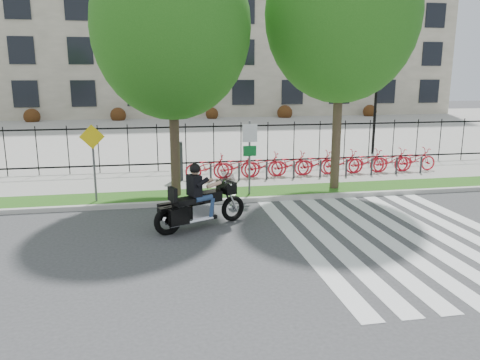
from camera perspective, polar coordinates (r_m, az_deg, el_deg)
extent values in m
plane|color=#363739|center=(11.53, -3.12, -8.40)|extent=(120.00, 120.00, 0.00)
cube|color=#B1AEA6|center=(15.38, -5.14, -2.72)|extent=(60.00, 0.20, 0.15)
cube|color=#1F4D13|center=(16.20, -5.43, -1.93)|extent=(60.00, 1.50, 0.15)
cube|color=gray|center=(18.62, -6.14, -0.03)|extent=(60.00, 3.50, 0.15)
cube|color=gray|center=(35.93, -8.41, 5.98)|extent=(80.00, 34.00, 0.10)
cube|color=gray|center=(56.00, -9.66, 18.48)|extent=(60.00, 20.00, 20.00)
cylinder|color=black|center=(25.45, 16.09, 7.34)|extent=(0.14, 0.14, 4.00)
cylinder|color=black|center=(25.36, 16.36, 11.61)|extent=(0.06, 0.70, 0.70)
sphere|color=white|center=(25.21, 15.65, 11.88)|extent=(0.36, 0.36, 0.36)
sphere|color=white|center=(25.52, 17.09, 11.80)|extent=(0.36, 0.36, 0.36)
cylinder|color=#37281E|center=(15.77, -7.98, 5.18)|extent=(0.32, 0.32, 3.94)
ellipsoid|color=#1E5F15|center=(15.71, -8.39, 17.91)|extent=(5.07, 5.07, 5.83)
cylinder|color=#37281E|center=(16.98, 11.72, 6.45)|extent=(0.32, 0.32, 4.46)
ellipsoid|color=#1E5F15|center=(17.01, 12.32, 19.24)|extent=(5.20, 5.20, 5.98)
cube|color=#2D2D33|center=(18.19, -7.56, 2.28)|extent=(0.35, 0.25, 1.50)
imported|color=red|center=(18.33, -3.79, 1.63)|extent=(1.87, 0.65, 0.98)
cylinder|color=#2D2D33|center=(17.88, -3.59, 0.88)|extent=(0.08, 0.08, 0.70)
imported|color=red|center=(18.49, -0.40, 1.75)|extent=(1.87, 0.65, 0.98)
cylinder|color=#2D2D33|center=(18.04, -0.12, 1.02)|extent=(0.08, 0.08, 0.70)
imported|color=red|center=(18.72, 2.92, 1.87)|extent=(1.87, 0.65, 0.98)
cylinder|color=#2D2D33|center=(18.27, 3.28, 1.14)|extent=(0.08, 0.08, 0.70)
imported|color=red|center=(19.00, 6.15, 1.97)|extent=(1.87, 0.65, 0.98)
cylinder|color=#2D2D33|center=(18.56, 6.58, 1.26)|extent=(0.08, 0.08, 0.70)
imported|color=red|center=(19.34, 9.27, 2.07)|extent=(1.87, 0.65, 0.98)
cylinder|color=#2D2D33|center=(18.91, 9.76, 1.37)|extent=(0.08, 0.08, 0.70)
imported|color=red|center=(19.74, 12.28, 2.16)|extent=(1.87, 0.65, 0.98)
cylinder|color=#2D2D33|center=(19.32, 12.83, 1.47)|extent=(0.08, 0.08, 0.70)
imported|color=red|center=(20.19, 15.16, 2.24)|extent=(1.87, 0.65, 0.98)
cylinder|color=#2D2D33|center=(19.77, 15.76, 1.57)|extent=(0.08, 0.08, 0.70)
imported|color=red|center=(20.69, 17.91, 2.31)|extent=(1.87, 0.65, 0.98)
cylinder|color=#2D2D33|center=(20.28, 18.55, 1.66)|extent=(0.08, 0.08, 0.70)
imported|color=red|center=(21.23, 20.53, 2.37)|extent=(1.87, 0.65, 0.98)
cylinder|color=#2D2D33|center=(20.84, 21.20, 1.73)|extent=(0.08, 0.08, 0.70)
cylinder|color=#59595B|center=(15.84, 1.16, 2.70)|extent=(0.07, 0.07, 2.50)
cube|color=white|center=(15.68, 1.21, 5.73)|extent=(0.50, 0.03, 0.60)
cube|color=#0C6626|center=(15.76, 1.20, 3.57)|extent=(0.45, 0.03, 0.35)
cylinder|color=#59595B|center=(15.64, -17.37, 1.80)|extent=(0.07, 0.07, 2.40)
cube|color=yellow|center=(15.46, -17.60, 5.05)|extent=(0.78, 0.03, 0.78)
torus|color=black|center=(13.55, -0.89, -3.48)|extent=(0.75, 0.44, 0.75)
torus|color=black|center=(12.56, -8.79, -4.95)|extent=(0.79, 0.48, 0.80)
cube|color=black|center=(13.27, -1.68, -0.86)|extent=(0.55, 0.68, 0.33)
cube|color=#26262B|center=(13.25, -1.41, 0.24)|extent=(0.38, 0.57, 0.33)
cube|color=silver|center=(12.96, -4.90, -3.73)|extent=(0.75, 0.61, 0.44)
cube|color=black|center=(13.03, -3.68, -1.98)|extent=(0.70, 0.59, 0.28)
cube|color=black|center=(12.69, -6.42, -2.53)|extent=(0.86, 0.68, 0.15)
cube|color=black|center=(12.44, -8.22, -1.75)|extent=(0.25, 0.38, 0.37)
cube|color=black|center=(12.29, -7.44, -4.44)|extent=(0.57, 0.39, 0.44)
cube|color=black|center=(12.86, -8.81, -3.72)|extent=(0.57, 0.39, 0.44)
cube|color=black|center=(12.70, -5.60, -0.67)|extent=(0.42, 0.51, 0.57)
sphere|color=tan|center=(12.62, -5.51, 1.18)|extent=(0.25, 0.25, 0.25)
sphere|color=black|center=(12.62, -5.52, 1.38)|extent=(0.30, 0.30, 0.30)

